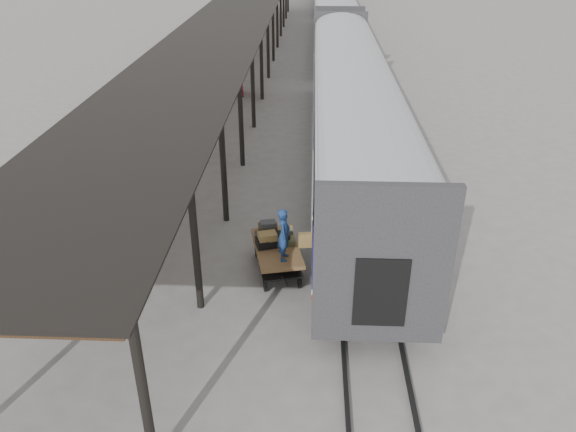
# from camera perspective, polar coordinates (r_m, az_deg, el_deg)

# --- Properties ---
(ground) EXTENTS (160.00, 160.00, 0.00)m
(ground) POSITION_cam_1_polar(r_m,az_deg,el_deg) (17.20, -3.21, -5.25)
(ground) COLOR slate
(ground) RESTS_ON ground
(train) EXTENTS (3.45, 76.01, 4.01)m
(train) POSITION_cam_1_polar(r_m,az_deg,el_deg) (48.60, 4.66, 19.96)
(train) COLOR silver
(train) RESTS_ON ground
(canopy) EXTENTS (4.90, 64.30, 4.15)m
(canopy) POSITION_cam_1_polar(r_m,az_deg,el_deg) (39.01, -5.17, 19.92)
(canopy) COLOR #422B19
(canopy) RESTS_ON ground
(rails) EXTENTS (1.54, 150.00, 0.12)m
(rails) POSITION_cam_1_polar(r_m,az_deg,el_deg) (49.23, 4.53, 16.96)
(rails) COLOR black
(rails) RESTS_ON ground
(baggage_cart) EXTENTS (1.75, 2.62, 0.86)m
(baggage_cart) POSITION_cam_1_polar(r_m,az_deg,el_deg) (16.68, -1.14, -3.72)
(baggage_cart) COLOR brown
(baggage_cart) RESTS_ON ground
(suitcase_stack) EXTENTS (1.23, 1.25, 0.58)m
(suitcase_stack) POSITION_cam_1_polar(r_m,az_deg,el_deg) (16.73, -1.59, -1.95)
(suitcase_stack) COLOR #39393B
(suitcase_stack) RESTS_ON baggage_cart
(luggage_tug) EXTENTS (1.07, 1.55, 1.27)m
(luggage_tug) POSITION_cam_1_polar(r_m,az_deg,el_deg) (34.66, -5.35, 13.11)
(luggage_tug) COLOR maroon
(luggage_tug) RESTS_ON ground
(porter) EXTENTS (0.41, 0.59, 1.57)m
(porter) POSITION_cam_1_polar(r_m,az_deg,el_deg) (15.60, -0.40, -1.89)
(porter) COLOR navy
(porter) RESTS_ON baggage_cart
(pedestrian) EXTENTS (1.19, 0.66, 1.92)m
(pedestrian) POSITION_cam_1_polar(r_m,az_deg,el_deg) (32.98, -6.11, 12.99)
(pedestrian) COLOR black
(pedestrian) RESTS_ON ground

